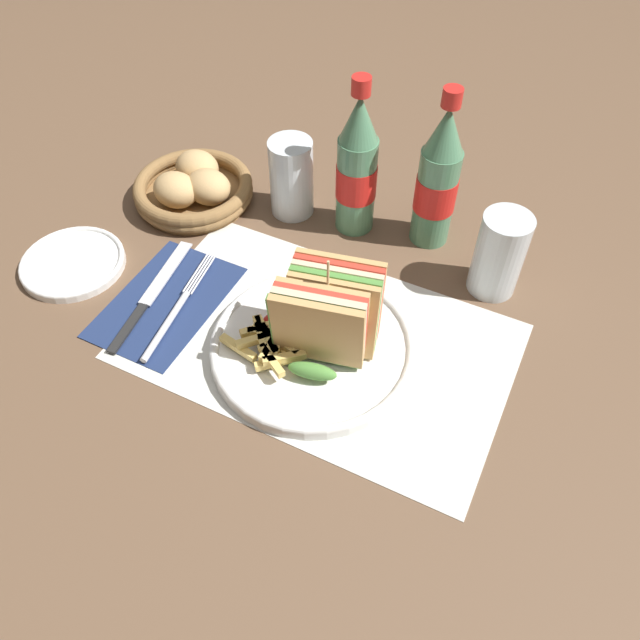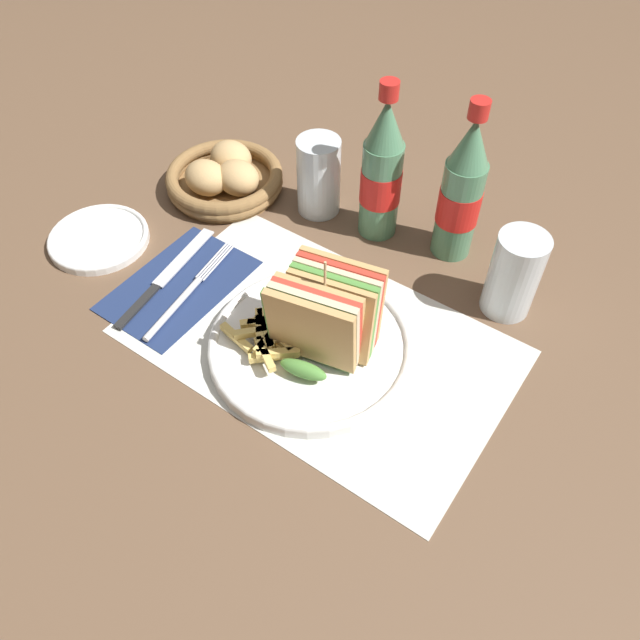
# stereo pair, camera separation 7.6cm
# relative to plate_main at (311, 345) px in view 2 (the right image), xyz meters

# --- Properties ---
(ground_plane) EXTENTS (4.00, 4.00, 0.00)m
(ground_plane) POSITION_rel_plate_main_xyz_m (-0.01, -0.03, -0.01)
(ground_plane) COLOR brown
(placemat) EXTENTS (0.48, 0.29, 0.00)m
(placemat) POSITION_rel_plate_main_xyz_m (-0.00, 0.02, -0.01)
(placemat) COLOR silver
(placemat) RESTS_ON ground_plane
(plate_main) EXTENTS (0.26, 0.26, 0.02)m
(plate_main) POSITION_rel_plate_main_xyz_m (0.00, 0.00, 0.00)
(plate_main) COLOR white
(plate_main) RESTS_ON ground_plane
(club_sandwich) EXTENTS (0.12, 0.13, 0.14)m
(club_sandwich) POSITION_rel_plate_main_xyz_m (0.02, 0.00, 0.06)
(club_sandwich) COLOR tan
(club_sandwich) RESTS_ON plate_main
(fries_pile) EXTENTS (0.11, 0.11, 0.02)m
(fries_pile) POSITION_rel_plate_main_xyz_m (-0.04, -0.03, 0.02)
(fries_pile) COLOR #E5C166
(fries_pile) RESTS_ON plate_main
(ketchup_blob) EXTENTS (0.04, 0.03, 0.01)m
(ketchup_blob) POSITION_rel_plate_main_xyz_m (-0.05, 0.00, 0.02)
(ketchup_blob) COLOR maroon
(ketchup_blob) RESTS_ON plate_main
(napkin) EXTENTS (0.13, 0.20, 0.00)m
(napkin) POSITION_rel_plate_main_xyz_m (-0.21, -0.01, -0.01)
(napkin) COLOR navy
(napkin) RESTS_ON ground_plane
(fork) EXTENTS (0.04, 0.20, 0.01)m
(fork) POSITION_rel_plate_main_xyz_m (-0.19, -0.03, -0.00)
(fork) COLOR silver
(fork) RESTS_ON napkin
(knife) EXTENTS (0.04, 0.21, 0.00)m
(knife) POSITION_rel_plate_main_xyz_m (-0.24, -0.02, -0.00)
(knife) COLOR black
(knife) RESTS_ON napkin
(coke_bottle_near) EXTENTS (0.06, 0.06, 0.24)m
(coke_bottle_near) POSITION_rel_plate_main_xyz_m (-0.05, 0.24, 0.09)
(coke_bottle_near) COLOR #4C7F5B
(coke_bottle_near) RESTS_ON ground_plane
(coke_bottle_far) EXTENTS (0.06, 0.06, 0.24)m
(coke_bottle_far) POSITION_rel_plate_main_xyz_m (0.06, 0.27, 0.09)
(coke_bottle_far) COLOR #4C7F5B
(coke_bottle_far) RESTS_ON ground_plane
(glass_near) EXTENTS (0.07, 0.07, 0.12)m
(glass_near) POSITION_rel_plate_main_xyz_m (0.17, 0.21, 0.05)
(glass_near) COLOR silver
(glass_near) RESTS_ON ground_plane
(glass_far) EXTENTS (0.07, 0.07, 0.12)m
(glass_far) POSITION_rel_plate_main_xyz_m (-0.15, 0.23, 0.05)
(glass_far) COLOR silver
(glass_far) RESTS_ON ground_plane
(bread_basket) EXTENTS (0.18, 0.18, 0.06)m
(bread_basket) POSITION_rel_plate_main_xyz_m (-0.30, 0.19, 0.01)
(bread_basket) COLOR olive
(bread_basket) RESTS_ON ground_plane
(side_saucer) EXTENTS (0.15, 0.15, 0.01)m
(side_saucer) POSITION_rel_plate_main_xyz_m (-0.37, -0.01, -0.00)
(side_saucer) COLOR white
(side_saucer) RESTS_ON ground_plane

